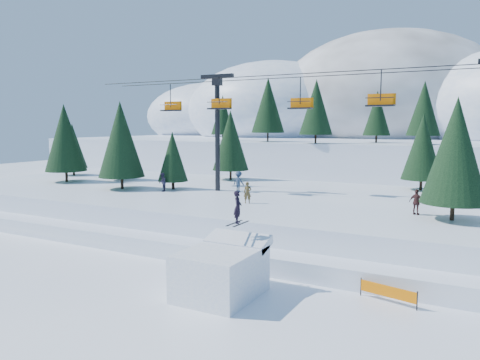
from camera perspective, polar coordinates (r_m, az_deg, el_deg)
The scene contains 10 objects.
ground at distance 23.28m, azimuth -6.56°, elevation -14.44°, with size 160.00×160.00×0.00m, color white.
mid_shelf at distance 38.56m, azimuth 8.86°, elevation -4.00°, with size 70.00×22.00×2.50m, color white.
berm at distance 29.69m, azimuth 2.35°, elevation -8.57°, with size 70.00×6.00×1.10m, color white.
mountain_ridge at distance 92.85m, azimuth 17.44°, elevation 7.23°, with size 119.00×60.70×26.46m.
jump_kicker at distance 23.45m, azimuth -2.24°, elevation -10.98°, with size 3.40×4.64×5.05m.
chairlift at distance 37.31m, azimuth 12.16°, elevation 8.03°, with size 46.00×3.21×10.28m.
conifer_stand at distance 37.62m, azimuth 14.79°, elevation 4.09°, with size 63.21×17.26×8.73m.
distant_skiers at distance 37.83m, azimuth 5.28°, elevation -0.92°, with size 27.73×8.24×1.84m.
banner_near at distance 23.81m, azimuth 17.58°, elevation -12.84°, with size 2.77×0.75×0.90m.
banner_far at distance 25.19m, azimuth 25.96°, elevation -12.12°, with size 2.84×0.36×0.90m.
Camera 1 is at (12.45, -17.78, 8.41)m, focal length 35.00 mm.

